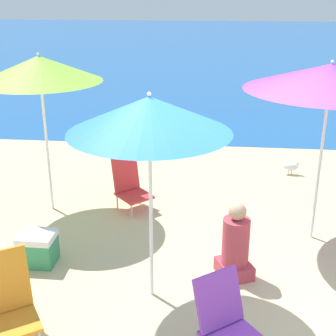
# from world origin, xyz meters

# --- Properties ---
(ground_plane) EXTENTS (60.00, 60.00, 0.00)m
(ground_plane) POSITION_xyz_m (0.00, 0.00, 0.00)
(ground_plane) COLOR #D1BA89
(sea_water) EXTENTS (60.00, 40.00, 0.01)m
(sea_water) POSITION_xyz_m (0.00, 25.10, 0.00)
(sea_water) COLOR #1E5699
(sea_water) RESTS_ON ground
(beach_umbrella_lime) EXTENTS (1.64, 1.64, 2.23)m
(beach_umbrella_lime) POSITION_xyz_m (-2.42, 1.95, 2.02)
(beach_umbrella_lime) COLOR white
(beach_umbrella_lime) RESTS_ON ground
(beach_umbrella_purple) EXTENTS (1.98, 1.98, 2.25)m
(beach_umbrella_purple) POSITION_xyz_m (1.17, 1.48, 2.06)
(beach_umbrella_purple) COLOR white
(beach_umbrella_purple) RESTS_ON ground
(beach_umbrella_blue) EXTENTS (1.53, 1.53, 2.14)m
(beach_umbrella_blue) POSITION_xyz_m (-0.71, 0.07, 1.93)
(beach_umbrella_blue) COLOR white
(beach_umbrella_blue) RESTS_ON ground
(beach_chair_orange) EXTENTS (0.71, 0.70, 0.84)m
(beach_chair_orange) POSITION_xyz_m (-1.92, -0.72, 0.41)
(beach_chair_orange) COLOR silver
(beach_chair_orange) RESTS_ON ground
(beach_chair_purple) EXTENTS (0.70, 0.73, 0.74)m
(beach_chair_purple) POSITION_xyz_m (0.05, -0.74, 0.37)
(beach_chair_purple) COLOR silver
(beach_chair_purple) RESTS_ON ground
(beach_chair_red) EXTENTS (0.65, 0.66, 0.82)m
(beach_chair_red) POSITION_xyz_m (-1.31, 2.11, 0.39)
(beach_chair_red) COLOR silver
(beach_chair_red) RESTS_ON ground
(person_seated_near) EXTENTS (0.46, 0.49, 0.89)m
(person_seated_near) POSITION_xyz_m (0.16, 0.51, 0.37)
(person_seated_near) COLOR #BF3F4C
(person_seated_near) RESTS_ON ground
(cooler_box) EXTENTS (0.40, 0.36, 0.38)m
(cooler_box) POSITION_xyz_m (-2.10, 0.53, 0.19)
(cooler_box) COLOR #338C59
(cooler_box) RESTS_ON ground
(seagull) EXTENTS (0.27, 0.11, 0.23)m
(seagull) POSITION_xyz_m (1.21, 3.68, 0.14)
(seagull) COLOR gold
(seagull) RESTS_ON ground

